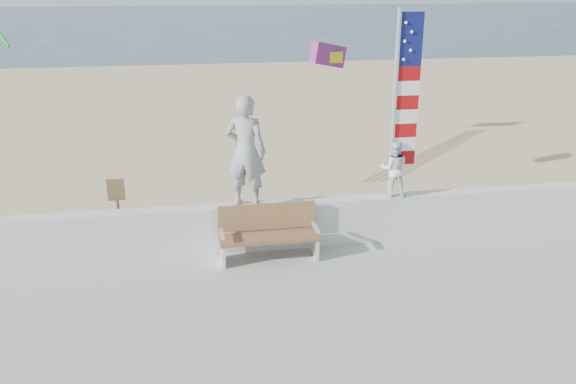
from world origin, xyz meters
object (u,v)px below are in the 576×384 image
object	(u,v)px
flag	(401,97)
adult	(246,151)
child	(394,169)
bench	(268,232)

from	to	relation	value
flag	adult	bearing A→B (deg)	179.99
adult	flag	xyz separation A→B (m)	(2.89, -0.00, 0.88)
child	flag	world-z (taller)	flag
child	bench	distance (m)	2.71
adult	flag	size ratio (longest dim) A/B	0.59
adult	bench	distance (m)	1.53
adult	child	distance (m)	2.87
adult	bench	world-z (taller)	adult
bench	flag	world-z (taller)	flag
bench	flag	bearing A→B (deg)	10.06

